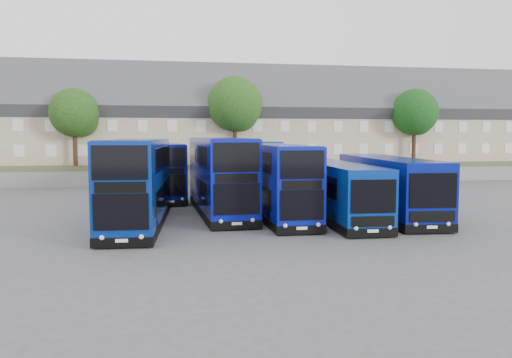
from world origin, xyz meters
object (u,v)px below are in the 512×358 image
object	(u,v)px
coach_east_a	(336,191)
tree_far	(433,114)
tree_mid	(236,106)
tree_east	(415,114)
dd_front_mid	(220,177)
tree_west	(76,115)
dd_front_left	(138,184)

from	to	relation	value
coach_east_a	tree_far	size ratio (longest dim) A/B	1.43
tree_mid	coach_east_a	bearing A→B (deg)	-83.01
tree_east	tree_far	world-z (taller)	tree_far
tree_mid	tree_far	xyz separation A→B (m)	(26.00, 6.50, -0.34)
tree_mid	tree_east	size ratio (longest dim) A/B	1.12
dd_front_mid	tree_east	world-z (taller)	tree_east
tree_far	coach_east_a	bearing A→B (deg)	-127.36
tree_west	tree_east	xyz separation A→B (m)	(36.00, 0.00, 0.34)
dd_front_left	tree_far	bearing A→B (deg)	45.17
dd_front_left	tree_east	bearing A→B (deg)	43.20
coach_east_a	tree_far	xyz separation A→B (m)	(23.09, 30.24, 6.08)
dd_front_left	tree_west	world-z (taller)	tree_west
dd_front_left	tree_west	xyz separation A→B (m)	(-7.29, 23.61, 4.72)
dd_front_left	tree_mid	xyz separation A→B (m)	(8.71, 24.11, 5.73)
tree_mid	tree_west	bearing A→B (deg)	-178.21
coach_east_a	tree_far	distance (m)	38.53
dd_front_mid	tree_far	xyz separation A→B (m)	(29.83, 27.19, 5.37)
tree_west	dd_front_mid	bearing A→B (deg)	-58.91
dd_front_left	tree_east	distance (m)	37.52
tree_mid	tree_far	world-z (taller)	tree_mid
tree_west	tree_east	distance (m)	36.00
tree_west	dd_front_left	bearing A→B (deg)	-72.85
tree_west	tree_far	bearing A→B (deg)	9.46
dd_front_mid	tree_mid	size ratio (longest dim) A/B	1.33
dd_front_mid	tree_far	size ratio (longest dim) A/B	1.41
dd_front_mid	tree_west	xyz separation A→B (m)	(-12.17, 20.19, 4.69)
dd_front_left	tree_east	xyz separation A→B (m)	(28.71, 23.61, 5.05)
dd_front_mid	tree_far	bearing A→B (deg)	39.60
dd_front_left	coach_east_a	distance (m)	11.65
tree_mid	tree_far	size ratio (longest dim) A/B	1.06
tree_far	tree_mid	bearing A→B (deg)	-165.96
coach_east_a	tree_west	world-z (taller)	tree_west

